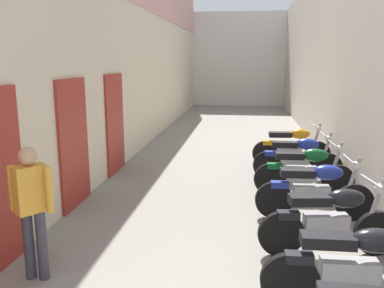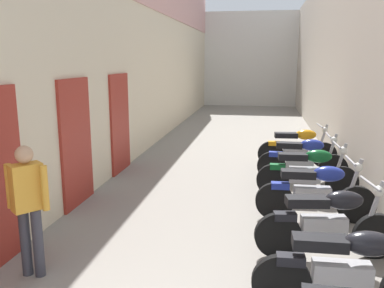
{
  "view_description": "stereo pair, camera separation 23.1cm",
  "coord_description": "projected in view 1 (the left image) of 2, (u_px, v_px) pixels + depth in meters",
  "views": [
    {
      "loc": [
        0.42,
        -0.77,
        2.5
      ],
      "look_at": [
        -0.4,
        5.35,
        1.21
      ],
      "focal_mm": 37.57,
      "sensor_mm": 36.0,
      "label": 1
    },
    {
      "loc": [
        0.65,
        -0.73,
        2.5
      ],
      "look_at": [
        -0.4,
        5.35,
        1.21
      ],
      "focal_mm": 37.57,
      "sensor_mm": 36.0,
      "label": 2
    }
  ],
  "objects": [
    {
      "name": "building_far_end",
      "position": [
        239.0,
        59.0,
        22.71
      ],
      "size": [
        7.98,
        2.0,
        5.03
      ],
      "primitive_type": "cube",
      "color": "silver",
      "rests_on": "ground"
    },
    {
      "name": "pedestrian_mid_alley",
      "position": [
        32.0,
        204.0,
        4.51
      ],
      "size": [
        0.52,
        0.39,
        1.57
      ],
      "color": "#383842",
      "rests_on": "ground"
    },
    {
      "name": "motorcycle_sixth",
      "position": [
        305.0,
        170.0,
        7.46
      ],
      "size": [
        1.85,
        0.58,
        1.04
      ],
      "color": "black",
      "rests_on": "ground"
    },
    {
      "name": "ground_plane",
      "position": [
        227.0,
        164.0,
        9.85
      ],
      "size": [
        37.6,
        37.6,
        0.0
      ],
      "primitive_type": "plane",
      "color": "gray"
    },
    {
      "name": "motorcycle_fourth",
      "position": [
        331.0,
        219.0,
        5.15
      ],
      "size": [
        1.84,
        0.58,
        1.04
      ],
      "color": "black",
      "rests_on": "ground"
    },
    {
      "name": "motorcycle_eighth",
      "position": [
        292.0,
        145.0,
        9.57
      ],
      "size": [
        1.85,
        0.58,
        1.04
      ],
      "color": "black",
      "rests_on": "ground"
    },
    {
      "name": "building_right",
      "position": [
        331.0,
        58.0,
        10.91
      ],
      "size": [
        0.45,
        21.6,
        5.12
      ],
      "color": "beige",
      "rests_on": "ground"
    },
    {
      "name": "motorcycle_seventh",
      "position": [
        298.0,
        157.0,
        8.43
      ],
      "size": [
        1.85,
        0.58,
        1.04
      ],
      "color": "black",
      "rests_on": "ground"
    },
    {
      "name": "motorcycle_third",
      "position": [
        356.0,
        266.0,
        3.98
      ],
      "size": [
        1.85,
        0.58,
        1.04
      ],
      "color": "black",
      "rests_on": "ground"
    },
    {
      "name": "motorcycle_fifth",
      "position": [
        315.0,
        189.0,
        6.33
      ],
      "size": [
        1.85,
        0.58,
        1.04
      ],
      "color": "black",
      "rests_on": "ground"
    },
    {
      "name": "building_left",
      "position": [
        137.0,
        23.0,
        11.35
      ],
      "size": [
        0.45,
        21.6,
        6.98
      ],
      "color": "beige",
      "rests_on": "ground"
    }
  ]
}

